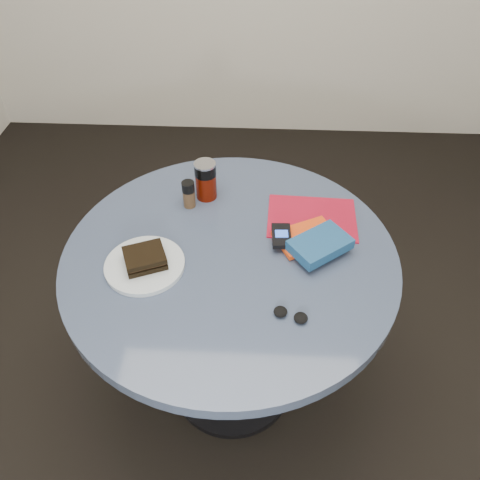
{
  "coord_description": "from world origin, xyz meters",
  "views": [
    {
      "loc": [
        0.08,
        -0.98,
        1.74
      ],
      "look_at": [
        0.03,
        0.0,
        0.8
      ],
      "focal_mm": 35.0,
      "sensor_mm": 36.0,
      "label": 1
    }
  ],
  "objects_px": {
    "red_book": "(306,237)",
    "headphones": "(291,315)",
    "magazine": "(312,218)",
    "novel": "(320,245)",
    "soda_can": "(206,180)",
    "pepper_grinder": "(189,194)",
    "sandwich": "(145,258)",
    "mp3_player": "(281,236)",
    "table": "(231,287)",
    "plate": "(145,265)"
  },
  "relations": [
    {
      "from": "red_book",
      "to": "headphones",
      "type": "relative_size",
      "value": 1.84
    },
    {
      "from": "magazine",
      "to": "headphones",
      "type": "distance_m",
      "value": 0.4
    },
    {
      "from": "magazine",
      "to": "novel",
      "type": "relative_size",
      "value": 1.64
    },
    {
      "from": "soda_can",
      "to": "pepper_grinder",
      "type": "bearing_deg",
      "value": -134.37
    },
    {
      "from": "magazine",
      "to": "novel",
      "type": "height_order",
      "value": "novel"
    },
    {
      "from": "red_book",
      "to": "novel",
      "type": "distance_m",
      "value": 0.07
    },
    {
      "from": "sandwich",
      "to": "magazine",
      "type": "xyz_separation_m",
      "value": [
        0.49,
        0.24,
        -0.03
      ]
    },
    {
      "from": "mp3_player",
      "to": "headphones",
      "type": "xyz_separation_m",
      "value": [
        0.02,
        -0.28,
        -0.02
      ]
    },
    {
      "from": "headphones",
      "to": "novel",
      "type": "bearing_deg",
      "value": 69.14
    },
    {
      "from": "soda_can",
      "to": "table",
      "type": "bearing_deg",
      "value": -69.93
    },
    {
      "from": "plate",
      "to": "red_book",
      "type": "relative_size",
      "value": 1.27
    },
    {
      "from": "sandwich",
      "to": "soda_can",
      "type": "relative_size",
      "value": 1.05
    },
    {
      "from": "table",
      "to": "pepper_grinder",
      "type": "relative_size",
      "value": 10.56
    },
    {
      "from": "plate",
      "to": "magazine",
      "type": "distance_m",
      "value": 0.55
    },
    {
      "from": "headphones",
      "to": "sandwich",
      "type": "bearing_deg",
      "value": 158.5
    },
    {
      "from": "magazine",
      "to": "pepper_grinder",
      "type": "bearing_deg",
      "value": 176.08
    },
    {
      "from": "sandwich",
      "to": "headphones",
      "type": "xyz_separation_m",
      "value": [
        0.41,
        -0.16,
        -0.02
      ]
    },
    {
      "from": "soda_can",
      "to": "mp3_player",
      "type": "distance_m",
      "value": 0.33
    },
    {
      "from": "plate",
      "to": "pepper_grinder",
      "type": "xyz_separation_m",
      "value": [
        0.09,
        0.28,
        0.04
      ]
    },
    {
      "from": "table",
      "to": "plate",
      "type": "height_order",
      "value": "plate"
    },
    {
      "from": "magazine",
      "to": "sandwich",
      "type": "bearing_deg",
      "value": -151.79
    },
    {
      "from": "pepper_grinder",
      "to": "novel",
      "type": "bearing_deg",
      "value": -26.4
    },
    {
      "from": "soda_can",
      "to": "mp3_player",
      "type": "relative_size",
      "value": 1.32
    },
    {
      "from": "sandwich",
      "to": "pepper_grinder",
      "type": "relative_size",
      "value": 1.48
    },
    {
      "from": "magazine",
      "to": "soda_can",
      "type": "bearing_deg",
      "value": 166.9
    },
    {
      "from": "table",
      "to": "magazine",
      "type": "distance_m",
      "value": 0.34
    },
    {
      "from": "mp3_player",
      "to": "red_book",
      "type": "bearing_deg",
      "value": 10.85
    },
    {
      "from": "sandwich",
      "to": "soda_can",
      "type": "xyz_separation_m",
      "value": [
        0.14,
        0.33,
        0.03
      ]
    },
    {
      "from": "plate",
      "to": "pepper_grinder",
      "type": "height_order",
      "value": "pepper_grinder"
    },
    {
      "from": "sandwich",
      "to": "headphones",
      "type": "bearing_deg",
      "value": -21.5
    },
    {
      "from": "soda_can",
      "to": "mp3_player",
      "type": "xyz_separation_m",
      "value": [
        0.25,
        -0.22,
        -0.04
      ]
    },
    {
      "from": "table",
      "to": "sandwich",
      "type": "height_order",
      "value": "sandwich"
    },
    {
      "from": "sandwich",
      "to": "novel",
      "type": "distance_m",
      "value": 0.51
    },
    {
      "from": "soda_can",
      "to": "pepper_grinder",
      "type": "relative_size",
      "value": 1.41
    },
    {
      "from": "soda_can",
      "to": "headphones",
      "type": "distance_m",
      "value": 0.57
    },
    {
      "from": "table",
      "to": "red_book",
      "type": "height_order",
      "value": "red_book"
    },
    {
      "from": "novel",
      "to": "headphones",
      "type": "xyz_separation_m",
      "value": [
        -0.09,
        -0.24,
        -0.03
      ]
    },
    {
      "from": "soda_can",
      "to": "magazine",
      "type": "height_order",
      "value": "soda_can"
    },
    {
      "from": "pepper_grinder",
      "to": "mp3_player",
      "type": "height_order",
      "value": "pepper_grinder"
    },
    {
      "from": "soda_can",
      "to": "pepper_grinder",
      "type": "xyz_separation_m",
      "value": [
        -0.05,
        -0.05,
        -0.02
      ]
    },
    {
      "from": "plate",
      "to": "red_book",
      "type": "distance_m",
      "value": 0.49
    },
    {
      "from": "soda_can",
      "to": "magazine",
      "type": "bearing_deg",
      "value": -15.71
    },
    {
      "from": "sandwich",
      "to": "soda_can",
      "type": "height_order",
      "value": "soda_can"
    },
    {
      "from": "headphones",
      "to": "pepper_grinder",
      "type": "bearing_deg",
      "value": 125.86
    },
    {
      "from": "plate",
      "to": "magazine",
      "type": "bearing_deg",
      "value": 25.54
    },
    {
      "from": "plate",
      "to": "headphones",
      "type": "bearing_deg",
      "value": -21.18
    },
    {
      "from": "sandwich",
      "to": "pepper_grinder",
      "type": "height_order",
      "value": "pepper_grinder"
    },
    {
      "from": "plate",
      "to": "magazine",
      "type": "height_order",
      "value": "plate"
    },
    {
      "from": "pepper_grinder",
      "to": "red_book",
      "type": "xyz_separation_m",
      "value": [
        0.38,
        -0.15,
        -0.04
      ]
    },
    {
      "from": "magazine",
      "to": "table",
      "type": "bearing_deg",
      "value": -144.52
    }
  ]
}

